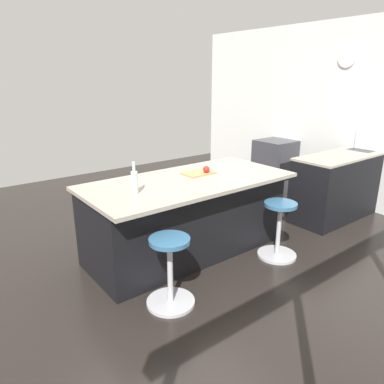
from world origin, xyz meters
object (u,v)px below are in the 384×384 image
at_px(oven_range, 275,165).
at_px(cutting_board, 198,173).
at_px(apple_red, 206,169).
at_px(stool_middle, 170,274).
at_px(kitchen_island, 187,215).
at_px(water_bottle, 134,181).
at_px(stool_by_window, 279,231).

height_order(oven_range, cutting_board, cutting_board).
relative_size(oven_range, apple_red, 11.42).
xyz_separation_m(stool_middle, cutting_board, (-0.96, -0.80, 0.59)).
distance_m(kitchen_island, stool_middle, 1.05).
distance_m(stool_middle, water_bottle, 0.93).
relative_size(oven_range, cutting_board, 2.48).
xyz_separation_m(oven_range, cutting_board, (2.49, 0.92, 0.45)).
relative_size(cutting_board, apple_red, 4.61).
distance_m(oven_range, stool_middle, 3.86).
bearing_deg(apple_red, stool_by_window, 121.62).
height_order(stool_by_window, stool_middle, same).
xyz_separation_m(kitchen_island, cutting_board, (-0.22, -0.07, 0.45)).
bearing_deg(apple_red, stool_middle, 35.74).
xyz_separation_m(stool_by_window, apple_red, (0.45, -0.74, 0.64)).
distance_m(stool_by_window, water_bottle, 1.73).
distance_m(cutting_board, water_bottle, 0.97).
xyz_separation_m(cutting_board, apple_red, (-0.06, 0.07, 0.05)).
relative_size(kitchen_island, stool_middle, 3.59).
relative_size(stool_by_window, water_bottle, 2.08).
bearing_deg(water_bottle, oven_range, -162.03).
bearing_deg(water_bottle, stool_by_window, 157.26).
height_order(stool_by_window, water_bottle, water_bottle).
relative_size(stool_middle, water_bottle, 2.08).
height_order(kitchen_island, apple_red, apple_red).
relative_size(kitchen_island, cutting_board, 6.47).
relative_size(kitchen_island, stool_by_window, 3.59).
bearing_deg(cutting_board, stool_by_window, 122.59).
height_order(oven_range, stool_by_window, oven_range).
bearing_deg(oven_range, kitchen_island, 20.00).
xyz_separation_m(oven_range, kitchen_island, (2.72, 0.99, 0.00)).
distance_m(oven_range, kitchen_island, 2.89).
bearing_deg(oven_range, stool_middle, 26.51).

